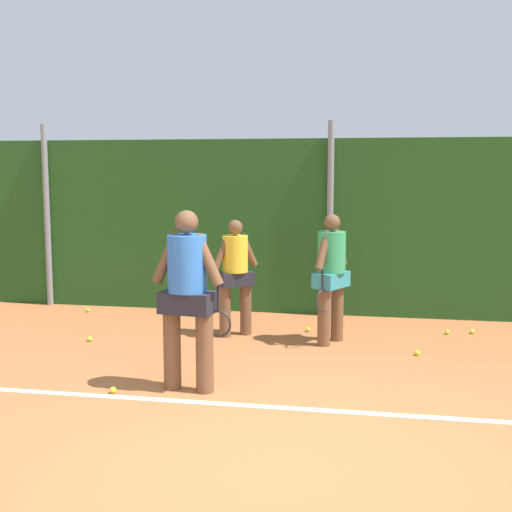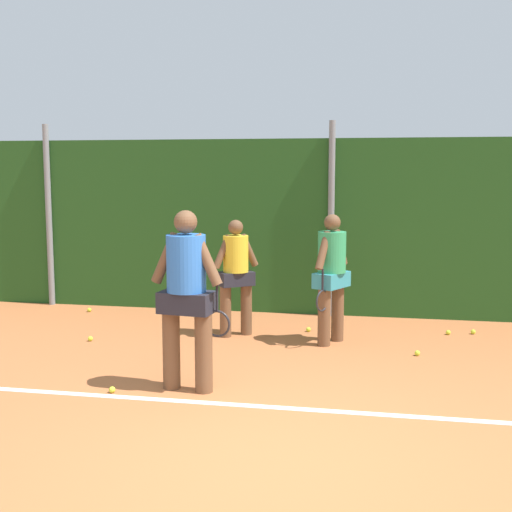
# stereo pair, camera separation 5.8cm
# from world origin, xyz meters

# --- Properties ---
(ground_plane) EXTENTS (25.06, 25.06, 0.00)m
(ground_plane) POSITION_xyz_m (0.00, 1.62, 0.00)
(ground_plane) COLOR #B76638
(hedge_fence_backdrop) EXTENTS (16.29, 0.25, 2.75)m
(hedge_fence_backdrop) POSITION_xyz_m (0.00, 5.53, 1.37)
(hedge_fence_backdrop) COLOR #23511E
(hedge_fence_backdrop) RESTS_ON ground_plane
(fence_post_left) EXTENTS (0.10, 0.10, 3.01)m
(fence_post_left) POSITION_xyz_m (-4.70, 5.35, 1.51)
(fence_post_left) COLOR gray
(fence_post_left) RESTS_ON ground_plane
(fence_post_center) EXTENTS (0.10, 0.10, 3.01)m
(fence_post_center) POSITION_xyz_m (0.00, 5.35, 1.51)
(fence_post_center) COLOR gray
(fence_post_center) RESTS_ON ground_plane
(court_baseline_paint) EXTENTS (11.91, 0.10, 0.01)m
(court_baseline_paint) POSITION_xyz_m (0.00, 1.18, 0.00)
(court_baseline_paint) COLOR white
(court_baseline_paint) RESTS_ON ground_plane
(player_foreground_near) EXTENTS (0.85, 0.40, 1.87)m
(player_foreground_near) POSITION_xyz_m (-1.17, 1.53, 1.05)
(player_foreground_near) COLOR brown
(player_foreground_near) RESTS_ON ground_plane
(player_midcourt) EXTENTS (0.49, 0.74, 1.70)m
(player_midcourt) POSITION_xyz_m (0.14, 3.70, 0.95)
(player_midcourt) COLOR brown
(player_midcourt) RESTS_ON ground_plane
(player_backcourt_far) EXTENTS (0.57, 0.50, 1.60)m
(player_backcourt_far) POSITION_xyz_m (-1.17, 3.86, 0.90)
(player_backcourt_far) COLOR brown
(player_backcourt_far) RESTS_ON ground_plane
(tennis_ball_0) EXTENTS (0.07, 0.07, 0.07)m
(tennis_ball_0) POSITION_xyz_m (-1.91, 1.29, 0.03)
(tennis_ball_0) COLOR #CCDB33
(tennis_ball_0) RESTS_ON ground_plane
(tennis_ball_1) EXTENTS (0.07, 0.07, 0.07)m
(tennis_ball_1) POSITION_xyz_m (1.71, 4.45, 0.03)
(tennis_ball_1) COLOR #CCDB33
(tennis_ball_1) RESTS_ON ground_plane
(tennis_ball_4) EXTENTS (0.07, 0.07, 0.07)m
(tennis_ball_4) POSITION_xyz_m (-0.21, 4.25, 0.03)
(tennis_ball_4) COLOR #CCDB33
(tennis_ball_4) RESTS_ON ground_plane
(tennis_ball_5) EXTENTS (0.07, 0.07, 0.07)m
(tennis_ball_5) POSITION_xyz_m (2.06, 4.55, 0.03)
(tennis_ball_5) COLOR #CCDB33
(tennis_ball_5) RESTS_ON ground_plane
(tennis_ball_6) EXTENTS (0.07, 0.07, 0.07)m
(tennis_ball_6) POSITION_xyz_m (1.24, 3.29, 0.03)
(tennis_ball_6) COLOR #CCDB33
(tennis_ball_6) RESTS_ON ground_plane
(tennis_ball_8) EXTENTS (0.07, 0.07, 0.07)m
(tennis_ball_8) POSITION_xyz_m (-3.82, 4.91, 0.03)
(tennis_ball_8) COLOR #CCDB33
(tennis_ball_8) RESTS_ON ground_plane
(tennis_ball_9) EXTENTS (0.07, 0.07, 0.07)m
(tennis_ball_9) POSITION_xyz_m (-3.02, 3.19, 0.03)
(tennis_ball_9) COLOR #CCDB33
(tennis_ball_9) RESTS_ON ground_plane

